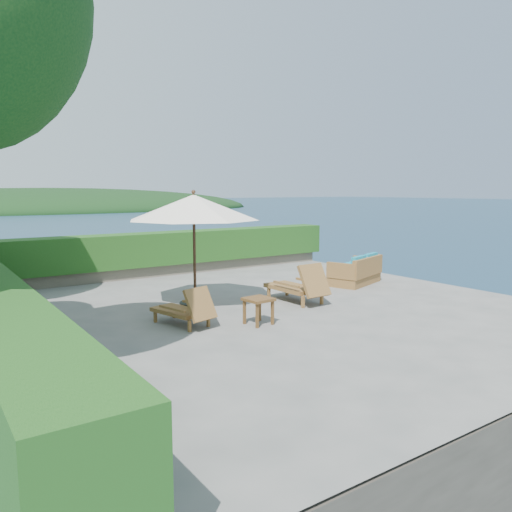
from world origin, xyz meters
TOP-DOWN VIEW (x-y plane):
  - ground at (0.00, 0.00)m, footprint 12.00×12.00m
  - foundation at (0.00, 0.00)m, footprint 12.00×12.00m
  - ocean at (0.00, 0.00)m, footprint 600.00×600.00m
  - offshore_island at (25.00, 140.00)m, footprint 126.00×57.60m
  - planter_wall_far at (0.00, 5.60)m, footprint 12.00×0.60m
  - hedge_far at (0.00, 5.60)m, footprint 12.40×0.90m
  - patio_umbrella at (-1.21, 1.08)m, footprint 3.02×3.02m
  - lounge_left at (-2.11, -0.25)m, footprint 0.90×1.50m
  - lounge_right at (1.05, 0.09)m, footprint 0.81×1.72m
  - side_table at (-0.87, -0.99)m, footprint 0.55×0.55m
  - wicker_loveseat at (3.91, 0.98)m, footprint 1.95×1.42m

SIDE VIEW (x-z plane):
  - offshore_island at x=25.00m, z-range -9.30..3.30m
  - ocean at x=0.00m, z-range -3.00..-3.00m
  - foundation at x=0.00m, z-range -3.05..-0.05m
  - ground at x=0.00m, z-range 0.00..0.00m
  - planter_wall_far at x=0.00m, z-range 0.00..0.36m
  - wicker_loveseat at x=3.91m, z-range -0.10..0.77m
  - lounge_left at x=-2.11m, z-range -0.07..0.75m
  - lounge_right at x=1.05m, z-range -0.08..0.90m
  - side_table at x=-0.87m, z-range 0.17..0.72m
  - hedge_far at x=0.00m, z-range 0.35..1.35m
  - patio_umbrella at x=-1.21m, z-range 0.92..3.60m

